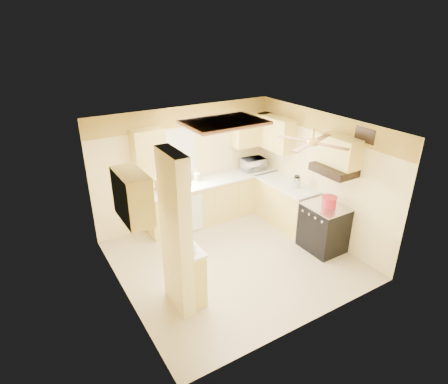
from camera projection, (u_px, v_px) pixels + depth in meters
floor at (234, 260)px, 6.92m from camera, size 4.00×4.00×0.00m
ceiling at (235, 127)px, 5.88m from camera, size 4.00×4.00×0.00m
wall_back at (186, 166)px, 7.88m from camera, size 4.00×0.00×4.00m
wall_front at (313, 252)px, 4.93m from camera, size 4.00×0.00×4.00m
wall_left at (119, 230)px, 5.46m from camera, size 0.00×3.80×3.80m
wall_right at (320, 176)px, 7.35m from camera, size 0.00×3.80×3.80m
wallpaper_border at (184, 116)px, 7.42m from camera, size 4.00×0.02×0.40m
partition_column at (176, 235)px, 5.34m from camera, size 0.20×0.70×2.50m
partition_ledge at (192, 275)px, 5.77m from camera, size 0.25×0.55×0.90m
ledge_top at (191, 250)px, 5.58m from camera, size 0.28×0.58×0.04m
lower_cabinets_back at (214, 200)px, 8.21m from camera, size 3.00×0.60×0.90m
lower_cabinets_right at (286, 204)px, 8.00m from camera, size 0.60×1.40×0.90m
countertop_back at (214, 180)px, 8.01m from camera, size 3.04×0.64×0.04m
countertop_right at (287, 184)px, 7.80m from camera, size 0.64×1.44×0.04m
dishwasher_panel at (190, 215)px, 7.62m from camera, size 0.58×0.02×0.80m
window at (174, 154)px, 7.62m from camera, size 0.92×0.02×1.02m
upper_cab_back_left at (148, 147)px, 7.09m from camera, size 0.60×0.35×0.70m
upper_cab_back_right at (252, 130)px, 8.22m from camera, size 0.90×0.35×0.70m
upper_cab_right at (275, 133)px, 7.99m from camera, size 0.35×1.00×0.70m
upper_cab_left_wall at (133, 196)px, 5.09m from camera, size 0.35×0.75×0.70m
upper_cab_over_stove at (340, 151)px, 6.55m from camera, size 0.35×0.76×0.52m
stove at (324, 227)px, 7.09m from camera, size 0.68×0.77×0.92m
range_hood at (334, 170)px, 6.64m from camera, size 0.50×0.76×0.14m
poster_menu at (181, 195)px, 5.14m from camera, size 0.02×0.42×0.57m
poster_nashville at (183, 235)px, 5.41m from camera, size 0.02×0.42×0.57m
ceiling_light_panel at (224, 123)px, 6.34m from camera, size 1.35×0.95×0.06m
ceiling_fan at (313, 142)px, 5.90m from camera, size 1.15×1.15×0.26m
vent_grate at (365, 135)px, 6.20m from camera, size 0.02×0.40×0.25m
microwave at (253, 164)px, 8.45m from camera, size 0.52×0.37×0.28m
bowl at (191, 250)px, 5.49m from camera, size 0.26×0.26×0.05m
dutch_oven at (329, 201)px, 6.87m from camera, size 0.28×0.28×0.19m
kettle at (297, 182)px, 7.57m from camera, size 0.17×0.17×0.26m
dish_rack at (166, 186)px, 7.48m from camera, size 0.40×0.30×0.23m
utensil_crock at (197, 177)px, 7.93m from camera, size 0.12×0.12×0.24m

